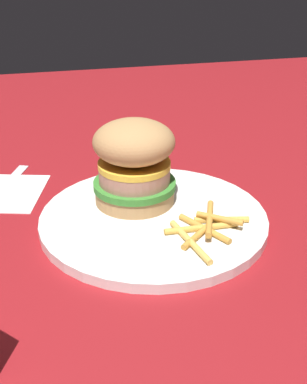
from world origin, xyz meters
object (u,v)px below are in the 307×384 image
Objects in this scene: napkin at (0,192)px; fries_pile at (206,227)px; plate at (154,219)px; sandwich at (134,162)px.

fries_pile is at bearing -127.96° from napkin.
plate is 2.41× the size of napkin.
sandwich is 0.94× the size of fries_pile.
napkin is (0.09, 0.16, -0.06)m from sandwich.
sandwich is 0.93× the size of napkin.
napkin is at bearing 52.04° from fries_pile.
sandwich is at bearing 18.81° from plate.
fries_pile reaches higher than napkin.
fries_pile is at bearing -145.88° from sandwich.
sandwich is (0.04, 0.01, 0.06)m from plate.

